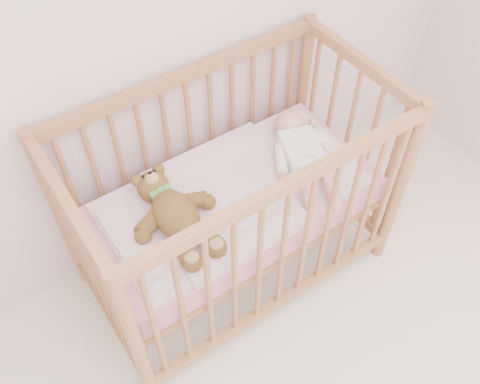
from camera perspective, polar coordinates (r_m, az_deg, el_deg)
wall_back at (r=1.92m, az=-19.04°, el=17.41°), size 4.00×0.02×2.70m
crib at (r=2.32m, az=-0.69°, el=-1.12°), size 1.36×0.76×1.00m
mattress at (r=2.33m, az=-0.69°, el=-1.35°), size 1.22×0.62×0.13m
blanket at (r=2.27m, az=-0.71°, el=-0.17°), size 1.10×0.58×0.06m
baby at (r=2.35m, az=6.61°, el=4.35°), size 0.48×0.67×0.15m
teddy_bear at (r=2.11m, az=-6.88°, el=-2.39°), size 0.38×0.54×0.15m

